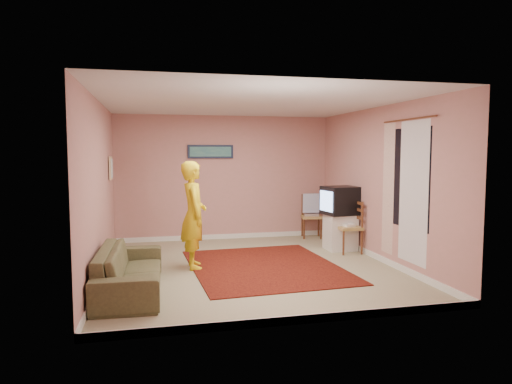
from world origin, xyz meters
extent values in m
plane|color=gray|center=(0.00, 0.00, 0.00)|extent=(5.00, 5.00, 0.00)
cube|color=tan|center=(0.00, 2.50, 1.30)|extent=(4.50, 0.02, 2.60)
cube|color=tan|center=(0.00, -2.50, 1.30)|extent=(4.50, 0.02, 2.60)
cube|color=tan|center=(-2.25, 0.00, 1.30)|extent=(0.02, 5.00, 2.60)
cube|color=tan|center=(2.25, 0.00, 1.30)|extent=(0.02, 5.00, 2.60)
cube|color=silver|center=(0.00, 0.00, 2.60)|extent=(4.50, 5.00, 0.02)
cube|color=silver|center=(0.00, 2.49, 0.05)|extent=(4.50, 0.02, 0.10)
cube|color=silver|center=(0.00, -2.49, 0.05)|extent=(4.50, 0.02, 0.10)
cube|color=silver|center=(-2.24, 0.00, 0.05)|extent=(0.02, 5.00, 0.10)
cube|color=silver|center=(2.24, 0.00, 0.05)|extent=(0.02, 5.00, 0.10)
cube|color=black|center=(2.24, -0.90, 1.45)|extent=(0.01, 1.10, 1.50)
cube|color=silver|center=(2.23, -1.05, 1.25)|extent=(0.01, 0.75, 2.10)
cube|color=white|center=(2.21, -0.35, 1.25)|extent=(0.01, 0.35, 2.10)
cylinder|color=brown|center=(2.20, -0.90, 2.32)|extent=(0.02, 1.40, 0.02)
cube|color=#121A32|center=(-0.30, 2.47, 1.85)|extent=(0.95, 0.03, 0.28)
cube|color=#285970|center=(-0.30, 2.45, 1.85)|extent=(0.86, 0.01, 0.20)
cube|color=beige|center=(-2.22, 1.60, 1.55)|extent=(0.03, 0.38, 0.42)
cube|color=silver|center=(-2.20, 1.60, 1.55)|extent=(0.01, 0.30, 0.34)
cube|color=black|center=(0.25, -0.02, 0.01)|extent=(2.44, 2.98, 0.02)
cube|color=silver|center=(1.95, 0.92, 0.34)|extent=(0.53, 0.48, 0.67)
cube|color=black|center=(1.95, 0.92, 0.94)|extent=(0.68, 0.63, 0.53)
cube|color=#8CB2F2|center=(1.65, 0.88, 0.94)|extent=(0.09, 0.44, 0.37)
cube|color=tan|center=(1.84, 2.20, 0.45)|extent=(0.49, 0.48, 0.05)
cube|color=brown|center=(1.84, 2.20, 0.69)|extent=(0.42, 0.13, 0.48)
cube|color=#AFAFB4|center=(1.84, 2.20, 0.50)|extent=(0.36, 0.30, 0.05)
cube|color=#9AB7FC|center=(1.84, 2.20, 0.75)|extent=(0.39, 0.05, 0.41)
cube|color=tan|center=(2.00, 0.65, 0.46)|extent=(0.42, 0.44, 0.05)
cube|color=brown|center=(2.00, 0.65, 0.71)|extent=(0.05, 0.43, 0.49)
cube|color=white|center=(2.00, 0.65, 0.51)|extent=(0.24, 0.20, 0.04)
imported|color=brown|center=(-1.80, -0.89, 0.29)|extent=(0.85, 2.04, 0.59)
imported|color=yellow|center=(-0.86, 0.18, 0.85)|extent=(0.43, 0.63, 1.70)
camera|label=1|loc=(-1.49, -7.01, 1.84)|focal=32.00mm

